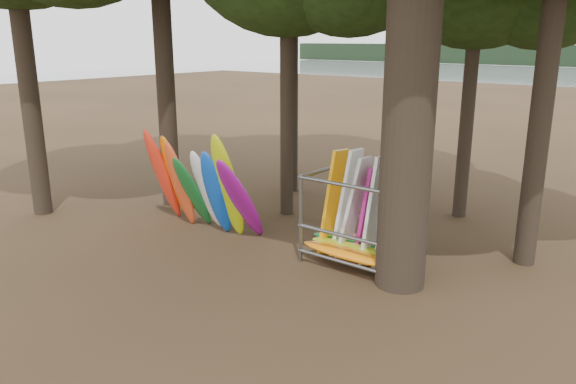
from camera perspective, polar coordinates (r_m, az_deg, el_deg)
The scene contains 3 objects.
ground at distance 14.52m, azimuth -4.87°, elevation -6.33°, with size 120.00×120.00×0.00m, color #47331E.
kayak_row at distance 15.97m, azimuth -8.76°, elevation 0.50°, with size 3.90×1.80×3.11m.
storage_rack at distance 13.62m, azimuth 7.47°, elevation -3.26°, with size 3.03×1.53×2.89m.
Camera 1 is at (9.29, -9.78, 5.36)m, focal length 35.00 mm.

